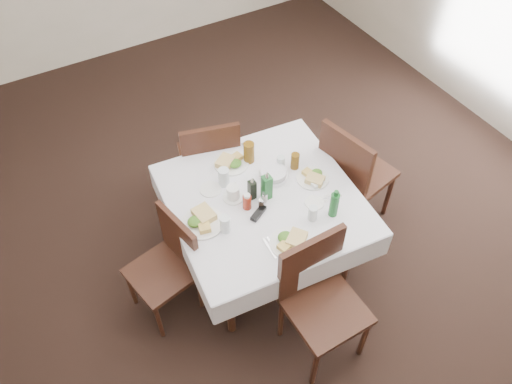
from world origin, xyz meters
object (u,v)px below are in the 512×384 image
(chair_east, at_px, (351,171))
(chair_north, at_px, (210,158))
(chair_south, at_px, (318,292))
(water_n, at_px, (224,177))
(ketchup_bottle, at_px, (247,202))
(oil_cruet_dark, at_px, (252,189))
(bread_basket, at_px, (273,174))
(coffee_mug, at_px, (233,193))
(green_bottle, at_px, (334,204))
(water_e, at_px, (281,163))
(water_w, at_px, (225,224))
(chair_west, at_px, (170,260))
(oil_cruet_green, at_px, (267,186))
(water_s, at_px, (313,213))
(dining_table, at_px, (263,205))

(chair_east, bearing_deg, chair_north, 141.27)
(chair_south, distance_m, chair_east, 1.14)
(water_n, height_order, ketchup_bottle, water_n)
(oil_cruet_dark, bearing_deg, bread_basket, 21.39)
(coffee_mug, xyz_separation_m, green_bottle, (0.52, -0.48, 0.06))
(chair_south, height_order, ketchup_bottle, chair_south)
(water_n, height_order, water_e, water_n)
(water_e, bearing_deg, water_w, -153.54)
(oil_cruet_dark, distance_m, coffee_mug, 0.14)
(chair_west, bearing_deg, water_n, 22.91)
(bread_basket, height_order, ketchup_bottle, ketchup_bottle)
(water_e, distance_m, ketchup_bottle, 0.46)
(chair_east, relative_size, oil_cruet_green, 3.98)
(oil_cruet_green, distance_m, green_bottle, 0.48)
(chair_south, relative_size, coffee_mug, 6.77)
(water_n, xyz_separation_m, water_s, (0.37, -0.59, -0.02))
(water_e, distance_m, green_bottle, 0.57)
(bread_basket, xyz_separation_m, ketchup_bottle, (-0.31, -0.15, 0.03))
(chair_east, height_order, oil_cruet_green, chair_east)
(dining_table, height_order, water_w, water_w)
(bread_basket, relative_size, ketchup_bottle, 1.59)
(chair_east, height_order, oil_cruet_dark, chair_east)
(chair_north, relative_size, oil_cruet_dark, 4.74)
(chair_west, height_order, green_bottle, green_bottle)
(oil_cruet_green, bearing_deg, chair_west, 178.69)
(water_w, height_order, coffee_mug, water_w)
(water_w, xyz_separation_m, oil_cruet_green, (0.39, 0.12, 0.05))
(chair_west, relative_size, bread_basket, 4.18)
(water_s, distance_m, green_bottle, 0.16)
(water_e, relative_size, ketchup_bottle, 0.84)
(oil_cruet_dark, distance_m, green_bottle, 0.58)
(chair_south, relative_size, oil_cruet_dark, 4.88)
(chair_north, bearing_deg, oil_cruet_dark, -89.61)
(chair_south, distance_m, chair_west, 1.06)
(oil_cruet_dark, bearing_deg, oil_cruet_green, -27.63)
(dining_table, xyz_separation_m, chair_south, (-0.02, -0.75, -0.10))
(dining_table, distance_m, water_w, 0.42)
(chair_north, distance_m, bread_basket, 0.69)
(dining_table, xyz_separation_m, water_e, (0.26, 0.19, 0.14))
(chair_south, relative_size, water_n, 6.83)
(water_e, relative_size, oil_cruet_dark, 0.54)
(chair_south, bearing_deg, chair_north, 92.04)
(oil_cruet_green, height_order, green_bottle, oil_cruet_green)
(water_s, bearing_deg, chair_south, -117.15)
(chair_north, distance_m, chair_east, 1.15)
(chair_north, relative_size, ketchup_bottle, 7.32)
(chair_south, height_order, water_w, chair_south)
(chair_south, bearing_deg, coffee_mug, 100.94)
(chair_north, height_order, green_bottle, green_bottle)
(water_n, relative_size, green_bottle, 0.62)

